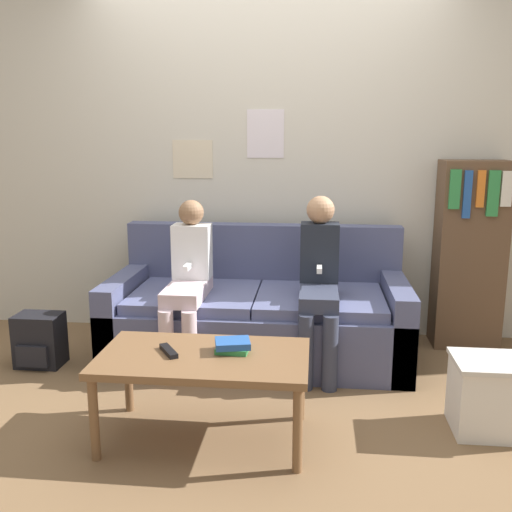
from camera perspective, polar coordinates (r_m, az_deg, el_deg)
The scene contains 11 objects.
ground_plane at distance 3.40m, azimuth -0.77°, elevation -13.25°, with size 10.00×10.00×0.00m, color brown.
wall_back at distance 4.17m, azimuth 0.99°, elevation 9.92°, with size 8.00×0.06×2.60m.
couch at distance 3.83m, azimuth 0.23°, elevation -5.95°, with size 1.93×0.89×0.84m.
coffee_table at distance 2.77m, azimuth -5.26°, elevation -10.67°, with size 1.00×0.56×0.43m.
person_left at distance 3.61m, azimuth -6.82°, elevation -2.10°, with size 0.24×0.60×1.05m.
person_right at distance 3.52m, azimuth 6.33°, elevation -2.06°, with size 0.24×0.60×1.08m.
tv_remote at distance 2.79m, azimuth -8.73°, elevation -9.37°, with size 0.13×0.16×0.02m.
book_stack at distance 2.77m, azimuth -2.36°, elevation -8.95°, with size 0.19×0.16×0.06m.
bookshelf at distance 4.18m, azimuth 20.53°, elevation 0.14°, with size 0.44×0.30×1.29m.
storage_box at distance 3.14m, azimuth 22.67°, elevation -12.75°, with size 0.41×0.32×0.38m.
backpack at distance 3.93m, azimuth -20.83°, elevation -7.89°, with size 0.29×0.23×0.34m.
Camera 1 is at (0.37, -3.06, 1.46)m, focal length 40.00 mm.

